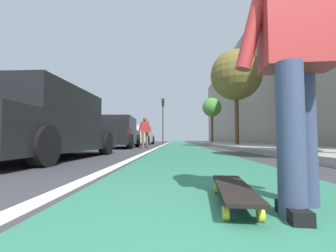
% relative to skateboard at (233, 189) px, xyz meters
% --- Properties ---
extents(ground_plane, '(80.00, 80.00, 0.00)m').
position_rel_skateboard_xyz_m(ground_plane, '(8.90, 0.02, -0.09)').
color(ground_plane, '#38383D').
extents(bike_lane_paint, '(56.00, 2.22, 0.00)m').
position_rel_skateboard_xyz_m(bike_lane_paint, '(22.90, 0.02, -0.09)').
color(bike_lane_paint, '#2D7256').
rests_on(bike_lane_paint, ground).
extents(lane_stripe_white, '(52.00, 0.16, 0.01)m').
position_rel_skateboard_xyz_m(lane_stripe_white, '(18.90, 1.28, -0.09)').
color(lane_stripe_white, silver).
rests_on(lane_stripe_white, ground).
extents(sidewalk_curb, '(52.00, 3.20, 0.14)m').
position_rel_skateboard_xyz_m(sidewalk_curb, '(16.90, -3.51, -0.02)').
color(sidewalk_curb, '#9E9B93').
rests_on(sidewalk_curb, ground).
extents(building_facade, '(40.00, 1.20, 9.91)m').
position_rel_skateboard_xyz_m(building_facade, '(20.90, -6.38, 4.86)').
color(building_facade, gray).
rests_on(building_facade, ground).
extents(skateboard, '(0.86, 0.28, 0.11)m').
position_rel_skateboard_xyz_m(skateboard, '(0.00, 0.00, 0.00)').
color(skateboard, yellow).
rests_on(skateboard, ground).
extents(skater_person, '(0.45, 0.72, 1.64)m').
position_rel_skateboard_xyz_m(skater_person, '(-0.15, -0.35, 0.84)').
color(skater_person, '#384260').
rests_on(skater_person, ground).
extents(parked_car_near, '(4.54, 1.96, 1.47)m').
position_rel_skateboard_xyz_m(parked_car_near, '(3.24, 3.11, 0.61)').
color(parked_car_near, black).
rests_on(parked_car_near, ground).
extents(parked_car_mid, '(4.25, 1.97, 1.49)m').
position_rel_skateboard_xyz_m(parked_car_mid, '(9.62, 3.20, 0.63)').
color(parked_car_mid, black).
rests_on(parked_car_mid, ground).
extents(parked_car_far, '(4.32, 2.02, 1.50)m').
position_rel_skateboard_xyz_m(parked_car_far, '(16.44, 3.16, 0.63)').
color(parked_car_far, '#B7B7BC').
rests_on(parked_car_far, ground).
extents(traffic_light, '(0.33, 0.28, 4.73)m').
position_rel_skateboard_xyz_m(traffic_light, '(22.53, 1.68, 3.15)').
color(traffic_light, '#2D2D2D').
rests_on(traffic_light, ground).
extents(street_tree_mid, '(2.88, 2.88, 5.53)m').
position_rel_skateboard_xyz_m(street_tree_mid, '(11.50, -3.11, 3.98)').
color(street_tree_mid, brown).
rests_on(street_tree_mid, ground).
extents(street_tree_far, '(1.80, 1.80, 4.36)m').
position_rel_skateboard_xyz_m(street_tree_far, '(20.20, -3.11, 3.33)').
color(street_tree_far, brown).
rests_on(street_tree_far, ground).
extents(pedestrian_distant, '(0.42, 0.65, 1.50)m').
position_rel_skateboard_xyz_m(pedestrian_distant, '(9.76, 1.87, 0.76)').
color(pedestrian_distant, brown).
rests_on(pedestrian_distant, ground).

